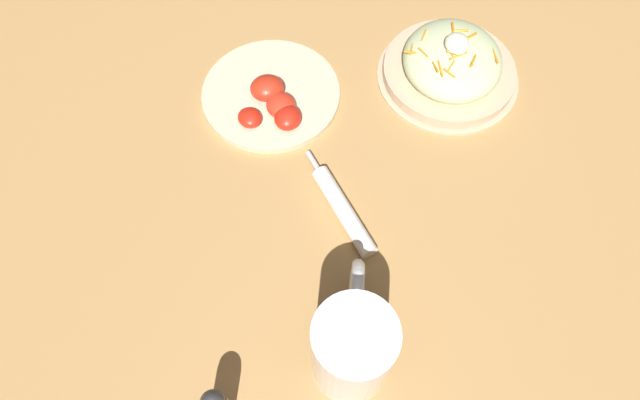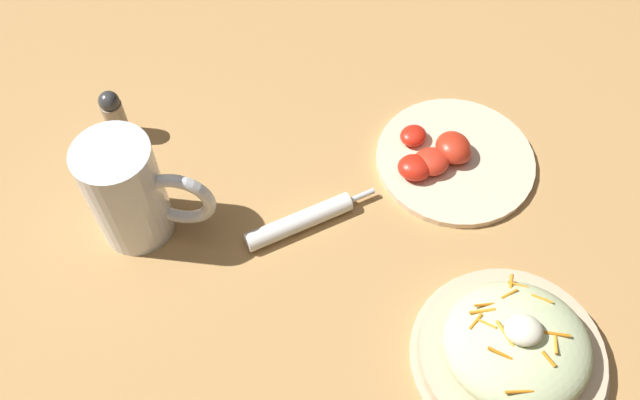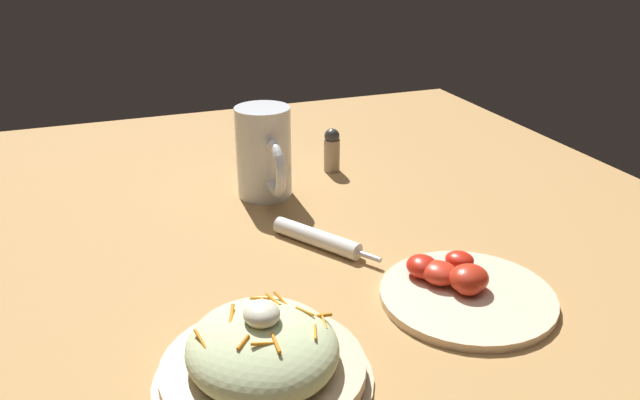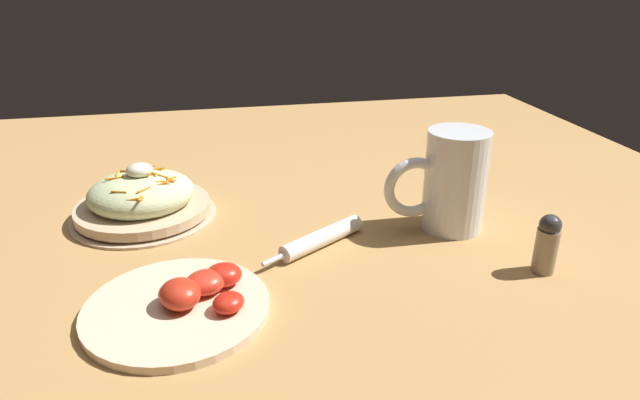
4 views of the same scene
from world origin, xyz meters
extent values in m
plane|color=#B2844C|center=(0.00, 0.00, 0.00)|extent=(1.43, 1.43, 0.00)
cylinder|color=#D1B28E|center=(0.26, -0.05, 0.00)|extent=(0.22, 0.22, 0.01)
cylinder|color=#D1B28E|center=(0.26, -0.05, 0.02)|extent=(0.20, 0.20, 0.01)
ellipsoid|color=beige|center=(0.26, -0.05, 0.04)|extent=(0.16, 0.15, 0.06)
cylinder|color=orange|center=(0.30, -0.05, 0.07)|extent=(0.03, 0.00, 0.01)
cylinder|color=orange|center=(0.23, -0.02, 0.07)|extent=(0.03, 0.01, 0.01)
cylinder|color=orange|center=(0.24, -0.06, 0.07)|extent=(0.02, 0.03, 0.01)
cylinder|color=orange|center=(0.26, -0.11, 0.06)|extent=(0.03, 0.01, 0.01)
cylinder|color=orange|center=(0.24, -0.08, 0.07)|extent=(0.03, 0.01, 0.01)
cylinder|color=orange|center=(0.29, -0.01, 0.06)|extent=(0.02, 0.01, 0.00)
cylinder|color=orange|center=(0.27, 0.01, 0.06)|extent=(0.02, 0.01, 0.01)
cylinder|color=orange|center=(0.22, -0.03, 0.07)|extent=(0.03, 0.01, 0.01)
cylinder|color=orange|center=(0.22, -0.04, 0.07)|extent=(0.02, 0.02, 0.01)
cylinder|color=orange|center=(0.30, -0.06, 0.07)|extent=(0.01, 0.02, 0.01)
cylinder|color=orange|center=(0.25, -0.05, 0.07)|extent=(0.00, 0.03, 0.01)
cylinder|color=orange|center=(0.25, -0.01, 0.06)|extent=(0.02, 0.01, 0.00)
cylinder|color=orange|center=(0.26, 0.01, 0.06)|extent=(0.01, 0.03, 0.00)
cylinder|color=orange|center=(0.23, -0.05, 0.07)|extent=(0.02, 0.01, 0.01)
cylinder|color=orange|center=(0.26, -0.04, 0.07)|extent=(0.02, 0.01, 0.01)
cylinder|color=orange|center=(0.29, -0.08, 0.07)|extent=(0.02, 0.02, 0.01)
ellipsoid|color=#EFEACC|center=(0.26, -0.05, 0.08)|extent=(0.04, 0.04, 0.02)
cylinder|color=white|center=(-0.19, 0.08, 0.07)|extent=(0.09, 0.09, 0.15)
cylinder|color=orange|center=(-0.19, 0.08, 0.04)|extent=(0.08, 0.08, 0.08)
cylinder|color=white|center=(-0.19, 0.08, 0.09)|extent=(0.08, 0.08, 0.01)
torus|color=white|center=(-0.13, 0.08, 0.07)|extent=(0.09, 0.02, 0.09)
cylinder|color=white|center=(0.01, 0.09, 0.01)|extent=(0.13, 0.09, 0.02)
cylinder|color=silver|center=(0.09, 0.14, 0.01)|extent=(0.03, 0.03, 0.01)
cylinder|color=beige|center=(0.21, 0.22, 0.01)|extent=(0.21, 0.21, 0.01)
ellipsoid|color=red|center=(0.15, 0.18, 0.02)|extent=(0.05, 0.04, 0.03)
ellipsoid|color=red|center=(0.20, 0.22, 0.03)|extent=(0.06, 0.06, 0.03)
ellipsoid|color=red|center=(0.21, 0.22, 0.02)|extent=(0.05, 0.05, 0.03)
ellipsoid|color=red|center=(0.15, 0.24, 0.02)|extent=(0.05, 0.05, 0.02)
ellipsoid|color=red|center=(0.17, 0.20, 0.02)|extent=(0.06, 0.06, 0.03)
cylinder|color=gray|center=(-0.25, 0.22, 0.03)|extent=(0.03, 0.03, 0.06)
sphere|color=#333333|center=(-0.25, 0.22, 0.07)|extent=(0.03, 0.03, 0.03)
camera|label=1|loc=(-0.33, 0.10, 0.69)|focal=31.50mm
camera|label=2|loc=(0.08, -0.35, 0.72)|focal=37.84mm
camera|label=3|loc=(0.76, -0.18, 0.42)|focal=35.96mm
camera|label=4|loc=(0.16, 0.76, 0.37)|focal=31.01mm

